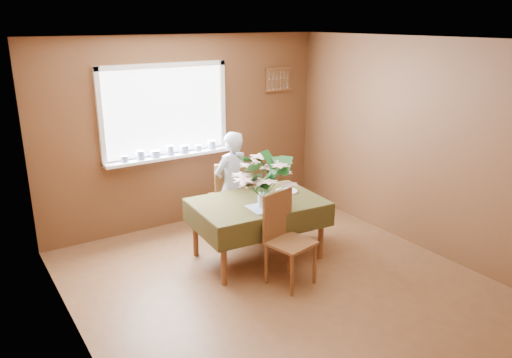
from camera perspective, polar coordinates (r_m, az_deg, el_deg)
floor at (r=5.34m, az=3.27°, el=-12.35°), size 4.50×4.50×0.00m
ceiling at (r=4.62m, az=3.84°, el=15.56°), size 4.50×4.50×0.00m
wall_back at (r=6.72m, az=-7.91°, el=5.37°), size 4.00×0.00×4.00m
wall_front at (r=3.42m, az=26.64°, el=-8.92°), size 4.00×0.00×4.00m
wall_left at (r=4.05m, az=-20.05°, el=-4.01°), size 0.00×4.50×4.50m
wall_right at (r=6.19m, az=18.68°, el=3.52°), size 0.00×4.50×4.50m
window_assembly at (r=6.53m, az=-10.11°, el=5.74°), size 1.72×0.20×1.22m
spoon_rack at (r=7.31m, az=2.54°, el=11.29°), size 0.44×0.05×0.33m
dining_table at (r=5.71m, az=0.20°, el=-3.30°), size 1.52×1.09×0.71m
chair_far at (r=6.42m, az=-3.11°, el=-1.76°), size 0.50×0.50×0.97m
chair_near at (r=5.24m, az=3.33°, el=-6.37°), size 0.50×0.50×0.98m
seated_woman at (r=6.25m, az=-2.78°, el=-0.77°), size 0.55×0.41×1.38m
flower_bouquet at (r=5.41m, az=0.83°, el=0.23°), size 0.61×0.61×0.52m
side_plate at (r=5.99m, az=3.50°, el=-1.40°), size 0.31×0.31×0.01m
table_knife at (r=5.65m, az=2.46°, el=-2.55°), size 0.04×0.22×0.00m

